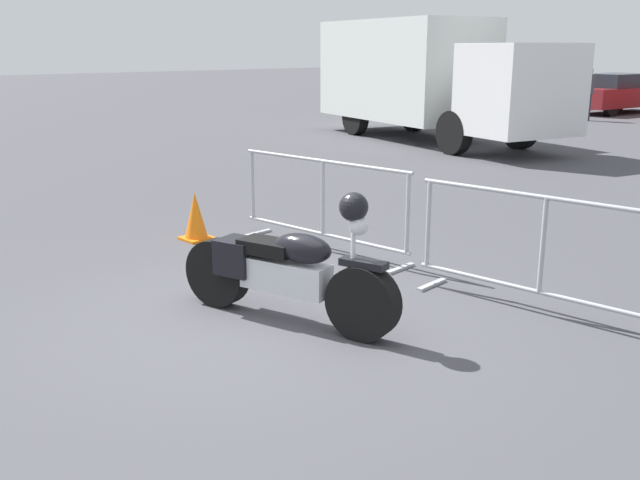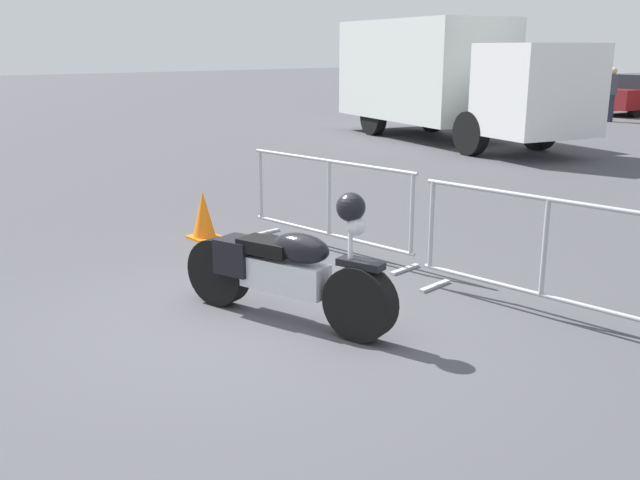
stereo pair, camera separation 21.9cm
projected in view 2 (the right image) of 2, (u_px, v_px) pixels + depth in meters
The scene contains 8 objects.
ground_plane at pixel (246, 328), 6.00m from camera, with size 120.00×120.00×0.00m, color #424247.
motorcycle at pixel (285, 270), 6.06m from camera, with size 2.09×0.72×1.20m.
crowd_barrier_near at pixel (329, 204), 8.15m from camera, with size 2.46×0.63×1.07m.
crowd_barrier_far at pixel (544, 255), 6.12m from camera, with size 2.46×0.63×1.07m.
box_truck at pixel (443, 75), 17.78m from camera, with size 8.02×4.15×2.98m.
parked_car_tan at pixel (557, 90), 27.35m from camera, with size 2.24×4.32×1.40m.
pedestrian at pixel (611, 92), 22.55m from camera, with size 0.37×0.37×1.69m.
traffic_cone at pixel (204, 216), 8.76m from camera, with size 0.34×0.34×0.59m.
Camera 2 is at (4.63, -3.20, 2.28)m, focal length 40.00 mm.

